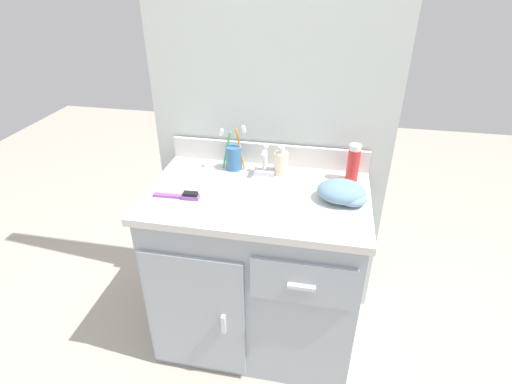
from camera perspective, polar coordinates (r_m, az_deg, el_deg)
The scene contains 10 objects.
ground_plane at distance 2.09m, azimuth 0.15°, elevation -19.25°, with size 6.00×6.00×0.00m, color #ADA393.
wall_back at distance 1.74m, azimuth 2.28°, elevation 14.05°, with size 1.06×0.08×2.20m, color silver.
vanity at distance 1.79m, azimuth 0.10°, elevation -10.67°, with size 0.88×0.56×0.79m.
backsplash at distance 1.78m, azimuth 1.81°, elevation 5.45°, with size 0.88×0.02×0.10m.
sink_faucet at distance 1.69m, azimuth 1.24°, elevation 4.06°, with size 0.09×0.09×0.14m.
toothbrush_cup at distance 1.73m, azimuth -3.18°, elevation 5.06°, with size 0.11×0.07×0.20m.
soap_dispenser at distance 1.69m, azimuth 3.59°, elevation 4.23°, with size 0.06×0.06×0.13m.
shaving_cream_can at distance 1.68m, azimuth 13.74°, elevation 4.08°, with size 0.05×0.05×0.16m.
hairbrush at distance 1.56m, azimuth -10.40°, elevation -0.54°, with size 0.18×0.04×0.03m.
hand_towel at distance 1.54m, azimuth 12.42°, elevation -0.10°, with size 0.19×0.16×0.08m.
Camera 1 is at (0.25, -1.33, 1.59)m, focal length 28.00 mm.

